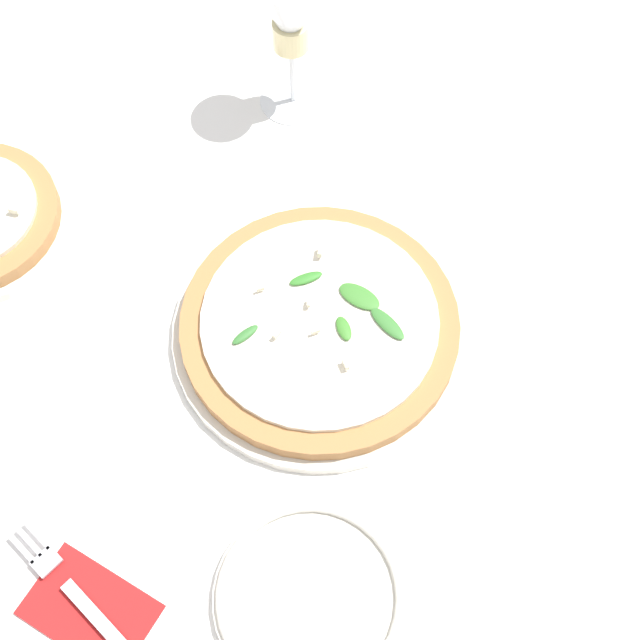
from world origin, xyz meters
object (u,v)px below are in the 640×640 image
Objects in this scene: wine_glass at (290,22)px; side_plate_white at (310,597)px; fork at (83,603)px; pizza_arugula_main at (320,326)px.

side_plate_white is (-0.17, 0.58, -0.12)m from wine_glass.
fork is 0.20m from side_plate_white.
wine_glass is at bearing -69.86° from pizza_arugula_main.
wine_glass is 1.03× the size of fork.
pizza_arugula_main reaches higher than fork.
wine_glass is 0.64m from fork.
wine_glass is at bearing -63.20° from fork.
wine_glass reaches higher than pizza_arugula_main.
pizza_arugula_main is at bearing -84.06° from fork.
fork is (0.14, 0.32, -0.01)m from pizza_arugula_main.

